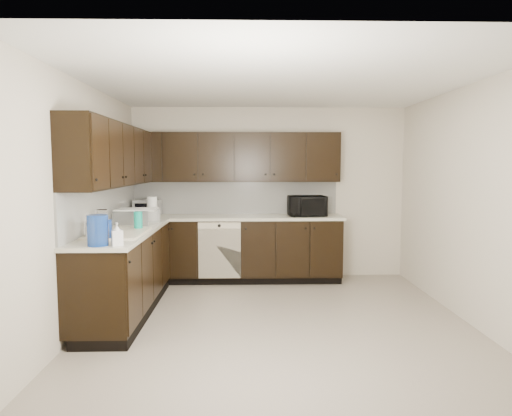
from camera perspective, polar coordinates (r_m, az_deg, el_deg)
The scene contains 20 objects.
floor at distance 5.04m, azimuth 2.74°, elevation -13.82°, with size 4.00×4.00×0.00m, color gray.
ceiling at distance 4.84m, azimuth 2.87°, elevation 15.40°, with size 4.00×4.00×0.00m, color white.
wall_back at distance 6.77m, azimuth 1.59°, elevation 1.92°, with size 4.00×0.02×2.50m, color beige.
wall_left at distance 5.05m, azimuth -20.47°, elevation 0.41°, with size 0.02×4.00×2.50m, color beige.
wall_right at distance 5.31m, azimuth 24.86°, elevation 0.48°, with size 0.02×4.00×2.50m, color beige.
wall_front at distance 2.80m, azimuth 5.74°, elevation -3.00°, with size 4.00×0.02×2.50m, color beige.
lower_cabinets at distance 6.03m, azimuth -7.66°, elevation -6.58°, with size 3.00×2.80×0.90m.
countertop at distance 5.94m, azimuth -7.74°, elevation -1.81°, with size 3.03×2.83×0.04m.
backsplash at distance 6.15m, azimuth -9.50°, elevation 0.85°, with size 3.00×2.80×0.48m.
upper_cabinets at distance 6.00m, azimuth -8.64°, elevation 6.39°, with size 3.00×2.80×0.70m.
dishwasher at distance 6.27m, azimuth -4.58°, elevation -4.85°, with size 0.58×0.04×0.78m.
sink at distance 4.98m, azimuth -16.91°, elevation -3.82°, with size 0.54×0.82×0.42m.
microwave at distance 6.48m, azimuth 6.37°, elevation 0.25°, with size 0.52×0.35×0.29m, color black.
soap_bottle_a at distance 4.25m, azimuth -16.98°, elevation -3.14°, with size 0.09×0.10×0.21m, color gray.
soap_bottle_b at distance 4.75m, azimuth -20.08°, elevation -2.19°, with size 0.09×0.09×0.24m, color gray.
toaster_oven at distance 6.70m, azimuth -13.43°, elevation 0.04°, with size 0.36×0.27×0.22m, color #BBBBBE.
storage_bin at distance 5.77m, azimuth -14.66°, elevation -1.05°, with size 0.46×0.34×0.18m, color silver.
blue_pitcher at distance 4.30m, azimuth -19.18°, elevation -2.66°, with size 0.18×0.18×0.28m, color #103794.
teal_tumbler at distance 5.23m, azimuth -14.52°, elevation -1.55°, with size 0.09×0.09×0.21m, color #0E9A81.
paper_towel_roll at distance 6.25m, azimuth -12.86°, elevation 0.02°, with size 0.13×0.13×0.30m, color white.
Camera 1 is at (-0.34, -4.75, 1.66)m, focal length 32.00 mm.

